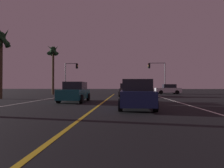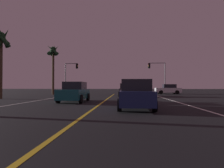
# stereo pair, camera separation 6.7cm
# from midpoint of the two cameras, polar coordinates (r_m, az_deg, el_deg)

# --- Properties ---
(lane_edge_right) EXTENTS (0.16, 38.53, 0.01)m
(lane_edge_right) POSITION_cam_midpoint_polar(r_m,az_deg,el_deg) (13.00, 23.95, -6.46)
(lane_edge_right) COLOR silver
(lane_edge_right) RESTS_ON ground
(lane_edge_left) EXTENTS (0.16, 38.53, 0.01)m
(lane_edge_left) POSITION_cam_midpoint_polar(r_m,az_deg,el_deg) (14.61, -29.57, -5.79)
(lane_edge_left) COLOR silver
(lane_edge_left) RESTS_ON ground
(lane_center_divider) EXTENTS (0.16, 38.53, 0.01)m
(lane_center_divider) POSITION_cam_midpoint_polar(r_m,az_deg,el_deg) (12.35, -4.51, -6.83)
(lane_center_divider) COLOR gold
(lane_center_divider) RESTS_ON ground
(car_lead_same_lane) EXTENTS (2.02, 4.30, 1.70)m
(car_lead_same_lane) POSITION_cam_midpoint_polar(r_m,az_deg,el_deg) (10.85, 7.37, -3.32)
(car_lead_same_lane) COLOR black
(car_lead_same_lane) RESTS_ON ground
(car_crossing_side) EXTENTS (4.30, 2.02, 1.70)m
(car_crossing_side) POSITION_cam_midpoint_polar(r_m,az_deg,el_deg) (33.35, 17.03, -1.57)
(car_crossing_side) COLOR black
(car_crossing_side) RESTS_ON ground
(car_oncoming) EXTENTS (2.02, 4.30, 1.70)m
(car_oncoming) POSITION_cam_midpoint_polar(r_m,az_deg,el_deg) (15.85, -11.62, -2.51)
(car_oncoming) COLOR black
(car_oncoming) RESTS_ON ground
(car_ahead_far) EXTENTS (2.02, 4.30, 1.70)m
(car_ahead_far) POSITION_cam_midpoint_polar(r_m,az_deg,el_deg) (24.32, 4.44, -1.91)
(car_ahead_far) COLOR black
(car_ahead_far) RESTS_ON ground
(traffic_light_near_right) EXTENTS (2.99, 0.36, 5.40)m
(traffic_light_near_right) POSITION_cam_midpoint_polar(r_m,az_deg,el_deg) (32.51, 13.71, 4.01)
(traffic_light_near_right) COLOR #4C4C51
(traffic_light_near_right) RESTS_ON ground
(traffic_light_near_left) EXTENTS (2.39, 0.36, 5.45)m
(traffic_light_near_left) POSITION_cam_midpoint_polar(r_m,az_deg,el_deg) (33.39, -12.61, 3.88)
(traffic_light_near_left) COLOR #4C4C51
(traffic_light_near_left) RESTS_ON ground
(palm_tree_left_mid) EXTENTS (2.12, 2.16, 7.61)m
(palm_tree_left_mid) POSITION_cam_midpoint_polar(r_m,az_deg,el_deg) (23.00, -31.41, 11.04)
(palm_tree_left_mid) COLOR #473826
(palm_tree_left_mid) RESTS_ON ground
(palm_tree_left_far) EXTENTS (2.02, 2.01, 8.11)m
(palm_tree_left_far) POSITION_cam_midpoint_polar(r_m,az_deg,el_deg) (31.54, -17.96, 8.74)
(palm_tree_left_far) COLOR #473826
(palm_tree_left_far) RESTS_ON ground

